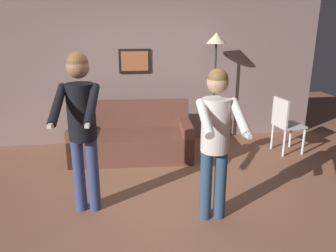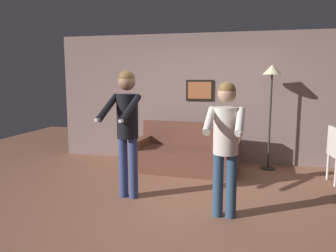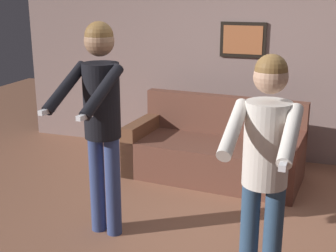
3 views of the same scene
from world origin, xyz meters
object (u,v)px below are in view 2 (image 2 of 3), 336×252
Objects in this scene: torchiere_lamp at (272,82)px; person_standing_right at (226,137)px; couch at (187,156)px; person_standing_left at (127,121)px.

torchiere_lamp is 1.17× the size of person_standing_right.
person_standing_left is at bearing -110.73° from couch.
torchiere_lamp is 1.08× the size of person_standing_left.
couch is 1.08× the size of person_standing_left.
couch is at bearing 111.92° from person_standing_right.
torchiere_lamp is 2.59m from person_standing_right.
couch is 2.23m from person_standing_right.
couch is 1.87m from person_standing_left.
torchiere_lamp is (1.49, 0.45, 1.36)m from couch.
couch is 1.18× the size of person_standing_right.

